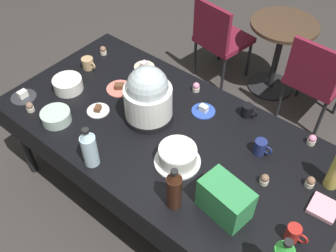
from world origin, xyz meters
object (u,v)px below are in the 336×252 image
(slow_cooker, at_px, (148,96))
(dessert_plate_cobalt, at_px, (203,110))
(potluck_table, at_px, (168,138))
(soda_bottle_cola, at_px, (174,189))
(dessert_plate_cream, at_px, (144,66))
(coffee_mug_navy, at_px, (261,147))
(coffee_mug_red, at_px, (293,234))
(maroon_chair_left, at_px, (219,36))
(dessert_plate_charcoal, at_px, (23,96))
(dessert_plate_white, at_px, (98,110))
(soda_carton, at_px, (225,200))
(cupcake_rose, at_px, (196,87))
(glass_salad_bowl, at_px, (56,117))
(cupcake_vanilla, at_px, (310,182))
(dessert_plate_coral, at_px, (120,88))
(maroon_chair_right, at_px, (315,76))
(cupcake_cocoa, at_px, (103,50))
(round_cafe_table, at_px, (280,45))
(cupcake_lemon, at_px, (312,140))
(frosted_layer_cake, at_px, (178,156))
(coffee_mug_black, at_px, (247,111))
(soda_bottle_water, at_px, (89,148))
(ceramic_snack_bowl, at_px, (68,84))
(coffee_mug_tan, at_px, (88,63))
(cupcake_mint, at_px, (30,107))

(slow_cooker, xyz_separation_m, dessert_plate_cobalt, (0.24, 0.26, -0.17))
(potluck_table, bearing_deg, soda_bottle_cola, -47.45)
(dessert_plate_cream, xyz_separation_m, coffee_mug_navy, (1.08, -0.19, 0.04))
(coffee_mug_red, xyz_separation_m, maroon_chair_left, (-1.49, 1.63, -0.31))
(dessert_plate_charcoal, height_order, dessert_plate_white, dessert_plate_charcoal)
(potluck_table, bearing_deg, soda_carton, -23.80)
(dessert_plate_white, bearing_deg, dessert_plate_charcoal, -154.98)
(cupcake_rose, bearing_deg, glass_salad_bowl, -122.68)
(cupcake_vanilla, xyz_separation_m, soda_bottle_cola, (-0.50, -0.56, 0.10))
(dessert_plate_coral, xyz_separation_m, maroon_chair_right, (0.92, 1.35, -0.27))
(dessert_plate_coral, xyz_separation_m, cupcake_cocoa, (-0.39, 0.22, 0.02))
(round_cafe_table, bearing_deg, cupcake_rose, -92.16)
(maroon_chair_right, bearing_deg, cupcake_lemon, -71.29)
(soda_carton, bearing_deg, frosted_layer_cake, 173.85)
(dessert_plate_coral, distance_m, coffee_mug_red, 1.47)
(dessert_plate_white, bearing_deg, dessert_plate_cobalt, 38.85)
(coffee_mug_navy, xyz_separation_m, coffee_mug_black, (-0.22, 0.22, -0.00))
(dessert_plate_cobalt, height_order, dessert_plate_white, dessert_plate_cobalt)
(cupcake_cocoa, height_order, coffee_mug_red, coffee_mug_red)
(soda_bottle_water, distance_m, round_cafe_table, 2.18)
(ceramic_snack_bowl, height_order, coffee_mug_tan, ceramic_snack_bowl)
(cupcake_lemon, distance_m, soda_bottle_cola, 0.94)
(dessert_plate_white, distance_m, coffee_mug_tan, 0.48)
(dessert_plate_cobalt, height_order, coffee_mug_red, coffee_mug_red)
(coffee_mug_navy, height_order, soda_carton, soda_carton)
(cupcake_lemon, height_order, soda_bottle_cola, soda_bottle_cola)
(maroon_chair_left, bearing_deg, round_cafe_table, 23.67)
(dessert_plate_white, distance_m, dessert_plate_cream, 0.55)
(maroon_chair_left, bearing_deg, coffee_mug_black, -49.75)
(dessert_plate_cobalt, relative_size, cupcake_mint, 2.32)
(slow_cooker, xyz_separation_m, coffee_mug_tan, (-0.69, 0.11, -0.14))
(ceramic_snack_bowl, distance_m, cupcake_cocoa, 0.46)
(dessert_plate_cream, distance_m, coffee_mug_tan, 0.41)
(dessert_plate_cream, bearing_deg, slow_cooker, -45.00)
(coffee_mug_tan, xyz_separation_m, round_cafe_table, (0.82, 1.55, -0.29))
(ceramic_snack_bowl, relative_size, cupcake_lemon, 2.99)
(cupcake_vanilla, distance_m, soda_bottle_cola, 0.76)
(frosted_layer_cake, height_order, dessert_plate_charcoal, frosted_layer_cake)
(glass_salad_bowl, distance_m, maroon_chair_right, 2.11)
(dessert_plate_coral, bearing_deg, dessert_plate_charcoal, -132.77)
(coffee_mug_black, bearing_deg, soda_bottle_water, -118.47)
(coffee_mug_red, relative_size, maroon_chair_right, 0.13)
(dessert_plate_white, relative_size, soda_bottle_water, 0.54)
(coffee_mug_black, bearing_deg, cupcake_mint, -142.60)
(dessert_plate_coral, height_order, soda_bottle_cola, soda_bottle_cola)
(frosted_layer_cake, xyz_separation_m, dessert_plate_cream, (-0.75, 0.55, -0.04))
(cupcake_lemon, bearing_deg, coffee_mug_black, -175.43)
(cupcake_mint, height_order, coffee_mug_black, coffee_mug_black)
(coffee_mug_red, bearing_deg, coffee_mug_black, 135.38)
(coffee_mug_red, bearing_deg, slow_cooker, 169.67)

